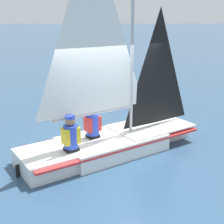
% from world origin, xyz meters
% --- Properties ---
extents(ground_plane, '(260.00, 260.00, 0.00)m').
position_xyz_m(ground_plane, '(0.00, 0.00, 0.00)').
color(ground_plane, '#2D4C6B').
extents(sailboat_main, '(3.43, 4.45, 4.98)m').
position_xyz_m(sailboat_main, '(0.00, -0.01, 0.69)').
color(sailboat_main, white).
rests_on(sailboat_main, ground_plane).
extents(sailor_helm, '(0.41, 0.43, 1.16)m').
position_xyz_m(sailor_helm, '(0.05, -0.46, 0.63)').
color(sailor_helm, black).
rests_on(sailor_helm, ground_plane).
extents(sailor_crew, '(0.41, 0.43, 1.16)m').
position_xyz_m(sailor_crew, '(0.79, -0.91, 0.63)').
color(sailor_crew, black).
rests_on(sailor_crew, ground_plane).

